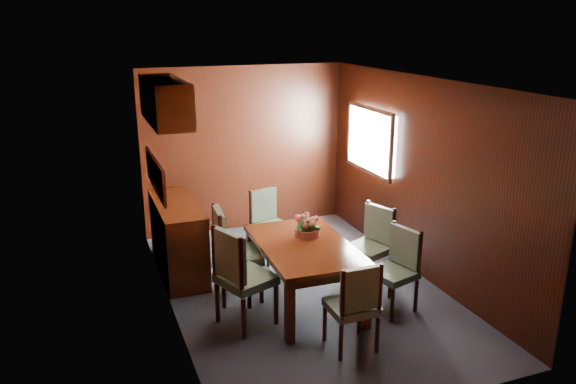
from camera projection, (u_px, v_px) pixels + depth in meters
name	position (u px, v px, depth m)	size (l,w,h in m)	color
ground	(303.00, 289.00, 6.55)	(4.50, 4.50, 0.00)	#353B48
room_shell	(284.00, 148.00, 6.33)	(3.06, 4.52, 2.41)	black
sideboard	(178.00, 238.00, 6.88)	(0.48, 1.40, 0.90)	#321206
dining_table	(304.00, 252.00, 6.06)	(0.99, 1.54, 0.71)	#321206
chair_left_near	(239.00, 272.00, 5.60)	(0.64, 0.65, 1.08)	black
chair_left_far	(231.00, 248.00, 6.19)	(0.53, 0.55, 1.07)	black
chair_right_near	(397.00, 264.00, 5.98)	(0.52, 0.53, 0.92)	black
chair_right_far	(373.00, 240.00, 6.60)	(0.56, 0.57, 0.94)	black
chair_head	(355.00, 302.00, 5.20)	(0.44, 0.42, 0.92)	black
chair_foot	(268.00, 220.00, 7.32)	(0.55, 0.53, 0.92)	black
flower_centerpiece	(307.00, 224.00, 6.20)	(0.29, 0.29, 0.29)	#B54937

